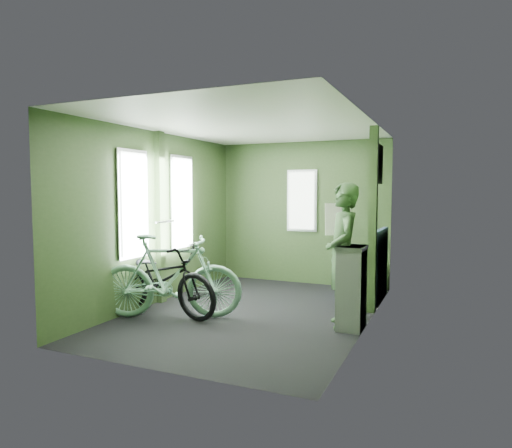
% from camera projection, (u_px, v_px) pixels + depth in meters
% --- Properties ---
extents(room, '(4.00, 4.02, 2.31)m').
position_uv_depth(room, '(251.00, 197.00, 5.63)').
color(room, black).
rests_on(room, ground).
extents(bicycle_black, '(1.81, 1.00, 0.96)m').
position_uv_depth(bicycle_black, '(162.00, 314.00, 5.60)').
color(bicycle_black, black).
rests_on(bicycle_black, ground).
extents(bicycle_mint, '(1.79, 1.20, 1.07)m').
position_uv_depth(bicycle_mint, '(171.00, 319.00, 5.39)').
color(bicycle_mint, '#7EB999').
rests_on(bicycle_mint, ground).
extents(passenger, '(0.59, 0.72, 1.61)m').
position_uv_depth(passenger, '(343.00, 255.00, 5.07)').
color(passenger, '#375930').
rests_on(passenger, ground).
extents(waste_box, '(0.27, 0.38, 0.92)m').
position_uv_depth(waste_box, '(351.00, 288.00, 4.98)').
color(waste_box, slate).
rests_on(waste_box, ground).
extents(bench_seat, '(0.54, 0.94, 0.98)m').
position_uv_depth(bench_seat, '(365.00, 278.00, 6.41)').
color(bench_seat, navy).
rests_on(bench_seat, ground).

